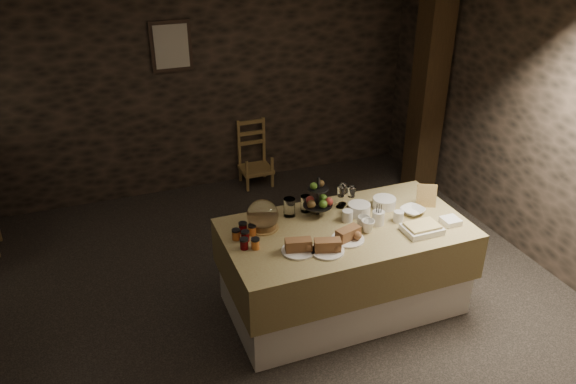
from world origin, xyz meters
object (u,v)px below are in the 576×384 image
object	(u,v)px
chair	(254,156)
fruit_stand	(319,200)
buffet_table	(344,261)
timber_column	(429,85)

from	to	relation	value
chair	fruit_stand	world-z (taller)	fruit_stand
chair	buffet_table	bearing A→B (deg)	-90.96
buffet_table	chair	xyz separation A→B (m)	(0.04, 2.58, -0.10)
buffet_table	chair	distance (m)	2.59
buffet_table	fruit_stand	world-z (taller)	fruit_stand
buffet_table	fruit_stand	distance (m)	0.56
timber_column	chair	bearing A→B (deg)	154.56
buffet_table	chair	bearing A→B (deg)	89.15
buffet_table	fruit_stand	bearing A→B (deg)	115.83
timber_column	fruit_stand	world-z (taller)	timber_column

